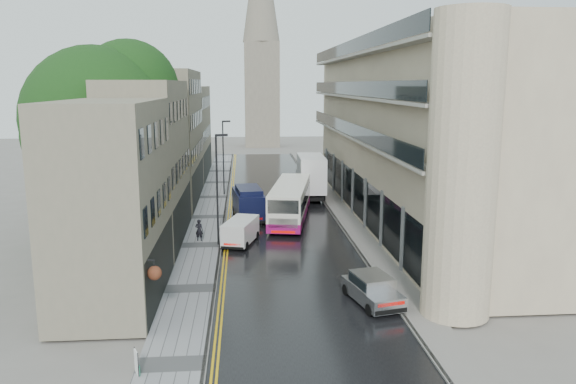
{
  "coord_description": "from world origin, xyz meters",
  "views": [
    {
      "loc": [
        -2.92,
        -17.98,
        10.89
      ],
      "look_at": [
        -0.03,
        18.0,
        3.93
      ],
      "focal_mm": 35.0,
      "sensor_mm": 36.0,
      "label": 1
    }
  ],
  "objects": [
    {
      "name": "church_spire",
      "position": [
        0.5,
        82.0,
        20.0
      ],
      "size": [
        6.4,
        6.4,
        40.0
      ],
      "primitive_type": null,
      "color": "gray",
      "rests_on": "ground"
    },
    {
      "name": "lamp_post_far",
      "position": [
        -4.87,
        37.03,
        3.74
      ],
      "size": [
        0.84,
        0.36,
        7.25
      ],
      "primitive_type": null,
      "rotation": [
        0.0,
        0.0,
        0.23
      ],
      "color": "black",
      "rests_on": "left_sidewalk"
    },
    {
      "name": "silver_hatchback",
      "position": [
        3.0,
        6.81,
        0.77
      ],
      "size": [
        2.61,
        4.31,
        1.5
      ],
      "primitive_type": null,
      "rotation": [
        0.0,
        0.0,
        0.23
      ],
      "color": "#A4A4A8",
      "rests_on": "road"
    },
    {
      "name": "right_sidewalk",
      "position": [
        5.4,
        27.5,
        0.06
      ],
      "size": [
        1.8,
        85.0,
        0.12
      ],
      "primitive_type": "cube",
      "color": "slate",
      "rests_on": "ground"
    },
    {
      "name": "navy_van",
      "position": [
        -3.31,
        25.05,
        1.39
      ],
      "size": [
        2.77,
        5.6,
        2.74
      ],
      "primitive_type": null,
      "rotation": [
        0.0,
        0.0,
        0.12
      ],
      "color": "black",
      "rests_on": "road"
    },
    {
      "name": "left_sidewalk",
      "position": [
        -5.85,
        27.5,
        0.06
      ],
      "size": [
        2.7,
        85.0,
        0.12
      ],
      "primitive_type": "cube",
      "color": "gray",
      "rests_on": "ground"
    },
    {
      "name": "tree_far",
      "position": [
        -12.2,
        33.0,
        6.23
      ],
      "size": [
        9.24,
        9.24,
        12.46
      ],
      "primitive_type": null,
      "color": "black",
      "rests_on": "ground"
    },
    {
      "name": "estate_sign",
      "position": [
        -7.05,
        1.95,
        0.58
      ],
      "size": [
        0.29,
        0.54,
        0.91
      ],
      "primitive_type": null,
      "rotation": [
        0.0,
        0.0,
        0.41
      ],
      "color": "silver",
      "rests_on": "left_sidewalk"
    },
    {
      "name": "old_shop_row",
      "position": [
        -9.45,
        30.0,
        6.0
      ],
      "size": [
        4.5,
        56.0,
        12.0
      ],
      "primitive_type": null,
      "color": "gray",
      "rests_on": "ground"
    },
    {
      "name": "pedestrian",
      "position": [
        -6.06,
        20.26,
        0.89
      ],
      "size": [
        0.64,
        0.51,
        1.53
      ],
      "primitive_type": "imported",
      "rotation": [
        0.0,
        0.0,
        2.85
      ],
      "color": "black",
      "rests_on": "left_sidewalk"
    },
    {
      "name": "road",
      "position": [
        0.0,
        27.5,
        0.01
      ],
      "size": [
        9.0,
        85.0,
        0.02
      ],
      "primitive_type": "cube",
      "color": "black",
      "rests_on": "ground"
    },
    {
      "name": "tree_near",
      "position": [
        -12.5,
        20.0,
        6.95
      ],
      "size": [
        10.56,
        10.56,
        13.89
      ],
      "primitive_type": null,
      "color": "black",
      "rests_on": "ground"
    },
    {
      "name": "lamp_post_near",
      "position": [
        -4.7,
        19.24,
        3.87
      ],
      "size": [
        0.86,
        0.4,
        7.49
      ],
      "primitive_type": null,
      "rotation": [
        0.0,
        0.0,
        0.27
      ],
      "color": "black",
      "rests_on": "left_sidewalk"
    },
    {
      "name": "white_lorry",
      "position": [
        2.4,
        33.49,
        2.11
      ],
      "size": [
        2.6,
        8.01,
        4.18
      ],
      "primitive_type": null,
      "rotation": [
        0.0,
        0.0,
        -0.03
      ],
      "color": "white",
      "rests_on": "road"
    },
    {
      "name": "white_van",
      "position": [
        -4.3,
        18.52,
        0.9
      ],
      "size": [
        2.7,
        4.19,
        1.75
      ],
      "primitive_type": null,
      "rotation": [
        0.0,
        0.0,
        -0.29
      ],
      "color": "white",
      "rests_on": "road"
    },
    {
      "name": "modern_block",
      "position": [
        10.3,
        26.0,
        7.0
      ],
      "size": [
        8.0,
        40.0,
        14.0
      ],
      "primitive_type": null,
      "color": "beige",
      "rests_on": "ground"
    },
    {
      "name": "cream_bus",
      "position": [
        -0.84,
        23.45,
        1.51
      ],
      "size": [
        4.39,
        11.2,
        2.98
      ],
      "primitive_type": null,
      "rotation": [
        0.0,
        0.0,
        -0.18
      ],
      "color": "white",
      "rests_on": "road"
    }
  ]
}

